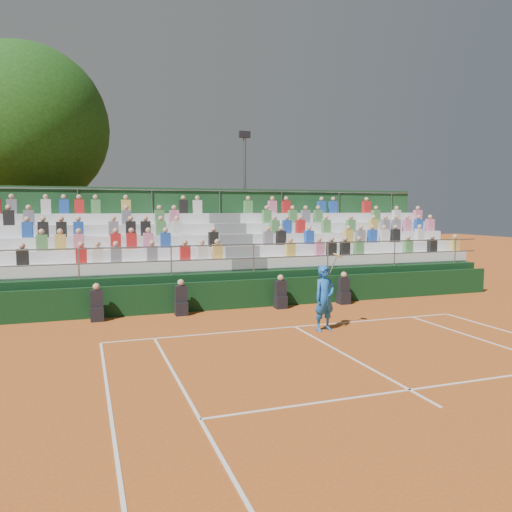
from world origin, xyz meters
name	(u,v)px	position (x,y,z in m)	size (l,w,h in m)	color
ground	(295,327)	(0.00, 0.00, 0.00)	(90.00, 90.00, 0.00)	#BE5A1F
courtside_wall	(259,293)	(0.00, 3.20, 0.50)	(20.00, 0.15, 1.00)	black
line_officials	(231,298)	(-1.14, 2.75, 0.48)	(9.05, 0.40, 1.19)	black
grandstand	(233,267)	(-0.01, 6.44, 1.08)	(20.00, 5.20, 4.40)	black
tennis_player	(325,298)	(0.63, -0.65, 0.94)	(0.91, 0.58, 2.22)	blue
tree_east	(25,127)	(-8.26, 12.88, 7.33)	(7.69, 7.69, 11.19)	#3D2A16
floodlight_mast	(245,190)	(2.60, 12.85, 4.51)	(0.60, 0.25, 7.69)	gray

